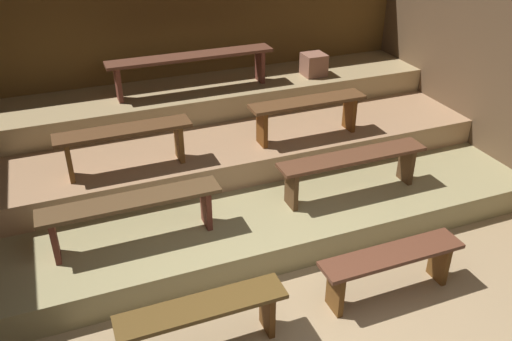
# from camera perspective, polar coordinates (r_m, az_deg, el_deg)

# --- Properties ---
(ground) EXTENTS (6.96, 5.13, 0.08)m
(ground) POSITION_cam_1_polar(r_m,az_deg,el_deg) (5.73, -1.94, -5.62)
(ground) COLOR tan
(wall_back) EXTENTS (6.96, 0.06, 2.35)m
(wall_back) POSITION_cam_1_polar(r_m,az_deg,el_deg) (7.11, -8.30, 12.19)
(wall_back) COLOR brown
(wall_back) RESTS_ON ground
(wall_right) EXTENTS (0.06, 5.13, 2.35)m
(wall_right) POSITION_cam_1_polar(r_m,az_deg,el_deg) (6.75, 23.88, 9.03)
(wall_right) COLOR brown
(wall_right) RESTS_ON ground
(platform_lower) EXTENTS (6.16, 3.14, 0.30)m
(platform_lower) POSITION_cam_1_polar(r_m,az_deg,el_deg) (6.10, -3.88, -1.16)
(platform_lower) COLOR tan
(platform_lower) RESTS_ON ground
(platform_middle) EXTENTS (6.16, 2.04, 0.30)m
(platform_middle) POSITION_cam_1_polar(r_m,az_deg,el_deg) (6.42, -5.51, 3.45)
(platform_middle) COLOR tan
(platform_middle) RESTS_ON platform_lower
(platform_upper) EXTENTS (6.16, 0.96, 0.30)m
(platform_upper) POSITION_cam_1_polar(r_m,az_deg,el_deg) (6.78, -6.96, 7.57)
(platform_upper) COLOR tan
(platform_upper) RESTS_ON platform_middle
(bench_floor_left) EXTENTS (1.30, 0.28, 0.44)m
(bench_floor_left) POSITION_cam_1_polar(r_m,az_deg,el_deg) (4.16, -5.73, -15.20)
(bench_floor_left) COLOR brown
(bench_floor_left) RESTS_ON ground
(bench_floor_right) EXTENTS (1.30, 0.28, 0.44)m
(bench_floor_right) POSITION_cam_1_polar(r_m,az_deg,el_deg) (4.74, 14.24, -9.57)
(bench_floor_right) COLOR brown
(bench_floor_right) RESTS_ON ground
(bench_lower_left) EXTENTS (1.60, 0.28, 0.44)m
(bench_lower_left) POSITION_cam_1_polar(r_m,az_deg,el_deg) (4.84, -13.14, -3.99)
(bench_lower_left) COLOR brown
(bench_lower_left) RESTS_ON platform_lower
(bench_lower_right) EXTENTS (1.60, 0.28, 0.44)m
(bench_lower_right) POSITION_cam_1_polar(r_m,az_deg,el_deg) (5.51, 10.26, 0.73)
(bench_lower_right) COLOR brown
(bench_lower_right) RESTS_ON platform_lower
(bench_middle_left) EXTENTS (1.33, 0.28, 0.44)m
(bench_middle_left) POSITION_cam_1_polar(r_m,az_deg,el_deg) (5.44, -13.91, 3.33)
(bench_middle_left) COLOR #56351D
(bench_middle_left) RESTS_ON platform_middle
(bench_middle_right) EXTENTS (1.33, 0.28, 0.44)m
(bench_middle_right) POSITION_cam_1_polar(r_m,az_deg,el_deg) (5.99, 5.54, 6.56)
(bench_middle_right) COLOR brown
(bench_middle_right) RESTS_ON platform_middle
(bench_upper_center) EXTENTS (2.01, 0.28, 0.44)m
(bench_upper_center) POSITION_cam_1_polar(r_m,az_deg,el_deg) (6.53, -6.91, 11.46)
(bench_upper_center) COLOR brown
(bench_upper_center) RESTS_ON platform_upper
(wooden_crate_upper) EXTENTS (0.28, 0.28, 0.28)m
(wooden_crate_upper) POSITION_cam_1_polar(r_m,az_deg,el_deg) (7.12, 6.19, 11.20)
(wooden_crate_upper) COLOR #8E5D48
(wooden_crate_upper) RESTS_ON platform_upper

